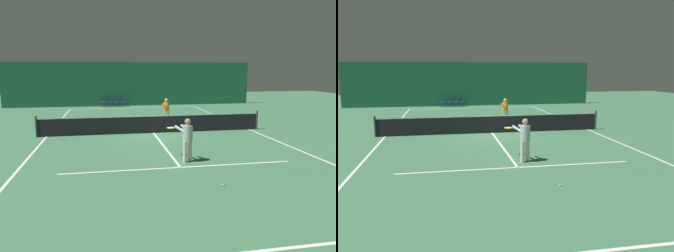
# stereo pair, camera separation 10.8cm
# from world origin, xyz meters

# --- Properties ---
(ground_plane) EXTENTS (60.00, 60.00, 0.00)m
(ground_plane) POSITION_xyz_m (0.00, 0.00, 0.00)
(ground_plane) COLOR #3D704C
(backdrop_curtain) EXTENTS (23.00, 0.12, 4.04)m
(backdrop_curtain) POSITION_xyz_m (0.00, 13.83, 2.02)
(backdrop_curtain) COLOR #1E5B3D
(backdrop_curtain) RESTS_ON ground
(court_line_baseline_far) EXTENTS (11.00, 0.10, 0.00)m
(court_line_baseline_far) POSITION_xyz_m (0.00, 11.90, 0.00)
(court_line_baseline_far) COLOR white
(court_line_baseline_far) RESTS_ON ground
(court_line_service_far) EXTENTS (8.25, 0.10, 0.00)m
(court_line_service_far) POSITION_xyz_m (0.00, 6.40, 0.00)
(court_line_service_far) COLOR white
(court_line_service_far) RESTS_ON ground
(court_line_service_near) EXTENTS (8.25, 0.10, 0.00)m
(court_line_service_near) POSITION_xyz_m (0.00, -6.40, 0.00)
(court_line_service_near) COLOR white
(court_line_service_near) RESTS_ON ground
(court_line_sideline_left) EXTENTS (0.10, 23.80, 0.00)m
(court_line_sideline_left) POSITION_xyz_m (-5.50, 0.00, 0.00)
(court_line_sideline_left) COLOR white
(court_line_sideline_left) RESTS_ON ground
(court_line_sideline_right) EXTENTS (0.10, 23.80, 0.00)m
(court_line_sideline_right) POSITION_xyz_m (5.50, 0.00, 0.00)
(court_line_sideline_right) COLOR white
(court_line_sideline_right) RESTS_ON ground
(court_line_centre) EXTENTS (0.10, 12.80, 0.00)m
(court_line_centre) POSITION_xyz_m (0.00, 0.00, 0.00)
(court_line_centre) COLOR white
(court_line_centre) RESTS_ON ground
(tennis_net) EXTENTS (12.00, 0.10, 1.07)m
(tennis_net) POSITION_xyz_m (0.00, 0.00, 0.51)
(tennis_net) COLOR black
(tennis_net) RESTS_ON ground
(player_near) EXTENTS (0.93, 1.34, 1.62)m
(player_near) POSITION_xyz_m (0.40, -5.71, 0.94)
(player_near) COLOR beige
(player_near) RESTS_ON ground
(player_far) EXTENTS (0.80, 1.32, 1.53)m
(player_far) POSITION_xyz_m (1.37, 3.59, 0.89)
(player_far) COLOR beige
(player_far) RESTS_ON ground
(courtside_chair_0) EXTENTS (0.44, 0.44, 0.84)m
(courtside_chair_0) POSITION_xyz_m (-2.64, 13.28, 0.49)
(courtside_chair_0) COLOR #2D2D2D
(courtside_chair_0) RESTS_ON ground
(courtside_chair_1) EXTENTS (0.44, 0.44, 0.84)m
(courtside_chair_1) POSITION_xyz_m (-2.05, 13.28, 0.49)
(courtside_chair_1) COLOR #2D2D2D
(courtside_chair_1) RESTS_ON ground
(courtside_chair_2) EXTENTS (0.44, 0.44, 0.84)m
(courtside_chair_2) POSITION_xyz_m (-1.46, 13.28, 0.49)
(courtside_chair_2) COLOR #2D2D2D
(courtside_chair_2) RESTS_ON ground
(courtside_chair_3) EXTENTS (0.44, 0.44, 0.84)m
(courtside_chair_3) POSITION_xyz_m (-0.87, 13.28, 0.49)
(courtside_chair_3) COLOR #2D2D2D
(courtside_chair_3) RESTS_ON ground
(tennis_ball) EXTENTS (0.07, 0.07, 0.07)m
(tennis_ball) POSITION_xyz_m (0.83, -8.43, 0.03)
(tennis_ball) COLOR #D1DB33
(tennis_ball) RESTS_ON ground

